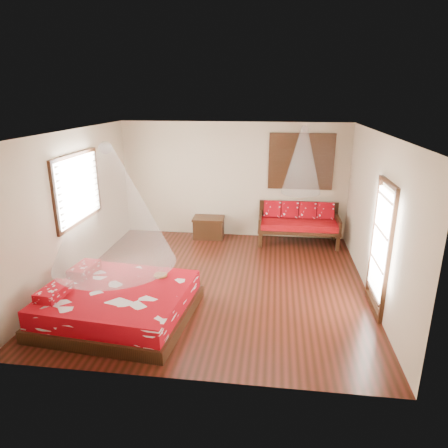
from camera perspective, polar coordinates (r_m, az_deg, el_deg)
The scene contains 10 objects.
room at distance 7.17m, azimuth -0.94°, elevation 1.77°, with size 5.54×5.54×2.84m.
bed at distance 6.68m, azimuth -14.88°, elevation -10.86°, with size 2.39×2.19×0.65m.
daybed at distance 9.66m, azimuth 10.58°, elevation 0.34°, with size 1.89×0.84×0.97m.
storage_chest at distance 9.91m, azimuth -2.19°, elevation -0.47°, with size 0.77×0.57×0.52m.
shutter_panel at distance 9.66m, azimuth 10.96°, elevation 8.75°, with size 1.52×0.06×1.32m.
window_left at distance 8.11m, azimuth -20.11°, elevation 4.78°, with size 0.10×1.74×1.34m.
glazed_door at distance 6.86m, azimuth 21.41°, elevation -3.23°, with size 0.08×1.02×2.16m.
wine_tray at distance 6.83m, azimuth -9.07°, elevation -6.99°, with size 0.23×0.23×0.19m.
mosquito_net_main at distance 6.07m, azimuth -15.91°, elevation 2.45°, with size 1.84×1.84×1.80m, color white.
mosquito_net_daybed at distance 9.19m, azimuth 11.16°, elevation 8.90°, with size 0.89×0.89×1.50m, color white.
Camera 1 is at (1.00, -6.81, 3.42)m, focal length 32.00 mm.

